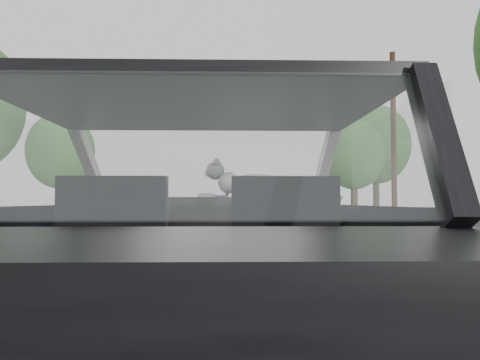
{
  "coord_description": "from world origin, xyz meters",
  "views": [
    {
      "loc": [
        0.13,
        -2.58,
        0.98
      ],
      "look_at": [
        0.21,
        0.52,
        1.11
      ],
      "focal_mm": 35.0,
      "sensor_mm": 36.0,
      "label": 1
    }
  ],
  "objects": [
    {
      "name": "dashboard",
      "position": [
        0.0,
        0.62,
        0.85
      ],
      "size": [
        1.58,
        0.45,
        0.3
      ],
      "primitive_type": "cube",
      "color": "black",
      "rests_on": "subject_car"
    },
    {
      "name": "passenger_seat",
      "position": [
        0.4,
        -0.29,
        0.88
      ],
      "size": [
        0.5,
        0.72,
        0.42
      ],
      "primitive_type": "cube",
      "color": "black",
      "rests_on": "subject_car"
    },
    {
      "name": "utility_pole",
      "position": [
        8.3,
        20.13,
        4.18
      ],
      "size": [
        0.35,
        0.35,
        8.35
      ],
      "primitive_type": "cylinder",
      "rotation": [
        0.0,
        0.0,
        -0.36
      ],
      "color": "#392415",
      "rests_on": "ground"
    },
    {
      "name": "tree_6",
      "position": [
        -10.44,
        27.07,
        3.17
      ],
      "size": [
        4.39,
        4.39,
        6.35
      ],
      "primitive_type": null,
      "rotation": [
        0.0,
        0.0,
        0.05
      ],
      "color": "#345B28",
      "rests_on": "ground"
    },
    {
      "name": "subject_car",
      "position": [
        0.0,
        0.0,
        0.72
      ],
      "size": [
        1.8,
        4.0,
        1.45
      ],
      "primitive_type": "cube",
      "color": "black",
      "rests_on": "ground"
    },
    {
      "name": "other_car",
      "position": [
        -0.57,
        19.62,
        0.67
      ],
      "size": [
        1.79,
        4.14,
        1.34
      ],
      "primitive_type": "imported",
      "rotation": [
        0.0,
        0.0,
        -0.05
      ],
      "color": "#B9BBBC",
      "rests_on": "ground"
    },
    {
      "name": "steering_wheel",
      "position": [
        -0.4,
        0.33,
        0.92
      ],
      "size": [
        0.36,
        0.36,
        0.04
      ],
      "primitive_type": "torus",
      "color": "black",
      "rests_on": "dashboard"
    },
    {
      "name": "tree_3",
      "position": [
        12.81,
        37.04,
        4.46
      ],
      "size": [
        6.37,
        6.37,
        8.93
      ],
      "primitive_type": null,
      "rotation": [
        0.0,
        0.0,
        -0.08
      ],
      "color": "#345B28",
      "rests_on": "ground"
    },
    {
      "name": "cat",
      "position": [
        0.32,
        0.6,
        1.09
      ],
      "size": [
        0.64,
        0.33,
        0.28
      ],
      "primitive_type": "ellipsoid",
      "rotation": [
        0.0,
        0.0,
        -0.23
      ],
      "color": "gray",
      "rests_on": "dashboard"
    },
    {
      "name": "guardrail",
      "position": [
        4.3,
        10.0,
        0.58
      ],
      "size": [
        0.05,
        90.0,
        0.32
      ],
      "primitive_type": "cube",
      "color": "gray",
      "rests_on": "ground"
    },
    {
      "name": "driver_seat",
      "position": [
        -0.4,
        -0.29,
        0.88
      ],
      "size": [
        0.5,
        0.72,
        0.42
      ],
      "primitive_type": "cube",
      "color": "black",
      "rests_on": "subject_car"
    },
    {
      "name": "tree_2",
      "position": [
        9.06,
        30.24,
        3.27
      ],
      "size": [
        5.36,
        5.36,
        6.54
      ],
      "primitive_type": null,
      "rotation": [
        0.0,
        0.0,
        -0.29
      ],
      "color": "#345B28",
      "rests_on": "ground"
    },
    {
      "name": "highway_sign",
      "position": [
        5.2,
        22.14,
        1.23
      ],
      "size": [
        0.16,
        0.99,
        2.47
      ],
      "primitive_type": "cube",
      "rotation": [
        0.0,
        0.0,
        -0.07
      ],
      "color": "#136721",
      "rests_on": "ground"
    }
  ]
}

